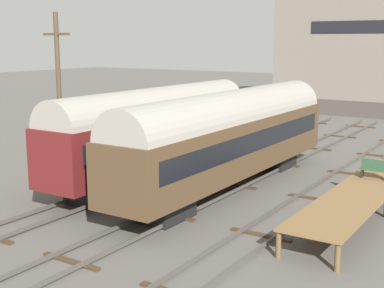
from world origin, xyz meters
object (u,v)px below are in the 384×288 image
at_px(person_worker, 115,189).
at_px(utility_pole, 59,99).
at_px(train_car_maroon, 156,127).
at_px(train_car_brown, 230,134).
at_px(bench, 375,169).

xyz_separation_m(person_worker, utility_pole, (-4.85, 1.42, 3.71)).
height_order(train_car_maroon, train_car_brown, train_car_brown).
xyz_separation_m(bench, utility_pole, (-14.46, -6.61, 3.12)).
distance_m(train_car_maroon, utility_pole, 5.50).
bearing_deg(bench, utility_pole, -155.43).
height_order(train_car_maroon, person_worker, train_car_maroon).
relative_size(train_car_maroon, utility_pole, 1.72).
xyz_separation_m(train_car_maroon, utility_pole, (-3.06, -4.21, 1.77)).
relative_size(train_car_brown, bench, 12.86).
relative_size(train_car_brown, utility_pole, 1.98).
bearing_deg(train_car_brown, person_worker, -113.77).
distance_m(train_car_maroon, person_worker, 6.22).
bearing_deg(bench, train_car_brown, -164.11).
distance_m(train_car_brown, person_worker, 6.89).
relative_size(train_car_brown, person_worker, 10.80).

